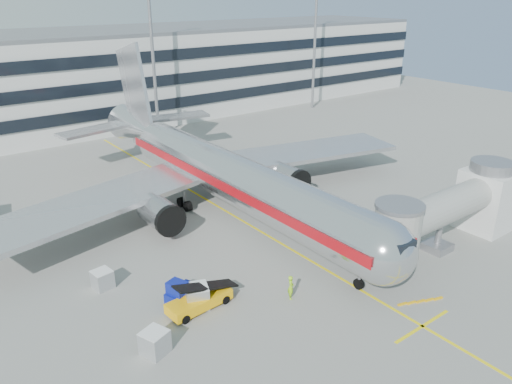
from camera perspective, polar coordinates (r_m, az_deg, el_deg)
ground at (r=46.00m, az=4.15°, el=-6.62°), size 180.00×180.00×0.00m
lead_in_line at (r=53.05m, az=-2.98°, el=-2.47°), size 0.25×70.00×0.01m
stop_bar at (r=38.37m, az=18.49°, el=-14.34°), size 6.00×0.25×0.01m
main_jet at (r=52.78m, az=-4.13°, el=2.33°), size 50.95×48.70×16.06m
jet_bridge at (r=48.47m, az=21.60°, el=-1.57°), size 17.80×4.50×7.00m
terminal at (r=93.07m, az=-20.46°, el=12.00°), size 150.00×24.25×15.60m
light_mast_centre at (r=80.34m, az=-11.83°, el=16.59°), size 2.40×1.20×25.45m
light_mast_east at (r=99.95m, az=6.80°, el=17.90°), size 2.40×1.20×25.45m
belt_loader at (r=38.08m, az=-6.51°, el=-12.18°), size 5.33×2.23×2.52m
baggage_tug at (r=38.87m, az=-8.57°, el=-11.28°), size 2.94×2.35×1.94m
cargo_container_left at (r=38.16m, az=-6.77°, el=-11.78°), size 2.16×2.16×1.78m
cargo_container_right at (r=41.98m, az=-17.14°, el=-9.51°), size 1.59×1.59×1.51m
cargo_container_front at (r=34.48m, az=-11.50°, el=-16.49°), size 1.98×1.98×1.65m
ramp_worker at (r=38.92m, az=4.00°, el=-10.79°), size 0.79×0.85×1.94m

